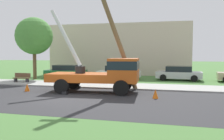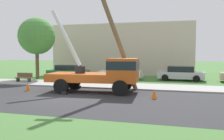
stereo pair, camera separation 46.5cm
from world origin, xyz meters
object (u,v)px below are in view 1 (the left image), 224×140
at_px(park_bench, 22,78).
at_px(roadside_tree_near, 34,36).
at_px(traffic_cone_behind, 27,87).
at_px(traffic_cone_ahead, 155,94).
at_px(parked_sedan_white, 119,72).
at_px(parked_sedan_silver, 179,73).
at_px(utility_truck, 105,72).
at_px(leaning_utility_pole, 114,30).
at_px(parked_sedan_green, 66,71).

bearing_deg(park_bench, roadside_tree_near, 102.47).
bearing_deg(park_bench, traffic_cone_behind, -51.84).
distance_m(traffic_cone_ahead, parked_sedan_white, 11.04).
bearing_deg(traffic_cone_behind, roadside_tree_near, 118.12).
height_order(parked_sedan_silver, roadside_tree_near, roadside_tree_near).
bearing_deg(roadside_tree_near, park_bench, -77.53).
bearing_deg(park_bench, parked_sedan_silver, 22.56).
distance_m(parked_sedan_silver, park_bench, 15.03).
bearing_deg(utility_truck, traffic_cone_behind, -170.43).
distance_m(utility_truck, leaning_utility_pole, 3.06).
bearing_deg(parked_sedan_silver, park_bench, -157.44).
xyz_separation_m(leaning_utility_pole, park_bench, (-9.25, 2.50, -3.87)).
xyz_separation_m(utility_truck, parked_sedan_white, (-0.98, 8.56, -0.70)).
bearing_deg(traffic_cone_behind, park_bench, 128.16).
distance_m(traffic_cone_ahead, parked_sedan_green, 14.35).
bearing_deg(utility_truck, roadside_tree_near, 145.25).
xyz_separation_m(parked_sedan_white, parked_sedan_silver, (6.06, 0.46, 0.00)).
bearing_deg(parked_sedan_silver, utility_truck, -119.34).
relative_size(parked_sedan_green, parked_sedan_silver, 1.01).
relative_size(park_bench, roadside_tree_near, 0.25).
distance_m(leaning_utility_pole, parked_sedan_white, 8.72).
xyz_separation_m(traffic_cone_ahead, parked_sedan_white, (-4.51, 10.06, 0.43)).
xyz_separation_m(traffic_cone_behind, parked_sedan_silver, (10.59, 9.95, 0.43)).
height_order(utility_truck, parked_sedan_silver, utility_truck).
xyz_separation_m(utility_truck, roadside_tree_near, (-9.55, 6.62, 3.06)).
bearing_deg(parked_sedan_silver, parked_sedan_white, -175.62).
height_order(traffic_cone_behind, roadside_tree_near, roadside_tree_near).
bearing_deg(utility_truck, traffic_cone_ahead, -23.04).
xyz_separation_m(traffic_cone_ahead, parked_sedan_green, (-10.38, 9.90, 0.43)).
relative_size(utility_truck, park_bench, 4.33).
height_order(parked_sedan_green, roadside_tree_near, roadside_tree_near).
bearing_deg(parked_sedan_green, traffic_cone_ahead, -43.63).
distance_m(parked_sedan_silver, roadside_tree_near, 15.29).
height_order(traffic_cone_behind, parked_sedan_green, parked_sedan_green).
xyz_separation_m(leaning_utility_pole, traffic_cone_behind, (-5.96, -1.69, -4.06)).
xyz_separation_m(parked_sedan_silver, park_bench, (-13.88, -5.77, -0.25)).
bearing_deg(park_bench, utility_truck, -20.32).
relative_size(traffic_cone_ahead, traffic_cone_behind, 1.00).
xyz_separation_m(park_bench, roadside_tree_near, (-0.74, 3.36, 4.01)).
height_order(park_bench, roadside_tree_near, roadside_tree_near).
distance_m(utility_truck, park_bench, 9.44).
height_order(traffic_cone_behind, park_bench, park_bench).
height_order(utility_truck, park_bench, utility_truck).
xyz_separation_m(parked_sedan_green, park_bench, (-1.95, -5.13, -0.25)).
height_order(traffic_cone_behind, parked_sedan_silver, parked_sedan_silver).
height_order(utility_truck, leaning_utility_pole, leaning_utility_pole).
xyz_separation_m(utility_truck, parked_sedan_green, (-6.85, 8.39, -0.70)).
relative_size(traffic_cone_ahead, parked_sedan_green, 0.12).
distance_m(park_bench, roadside_tree_near, 5.28).
bearing_deg(park_bench, parked_sedan_white, 34.13).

